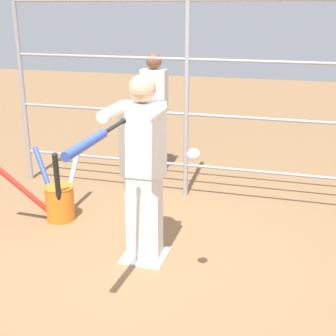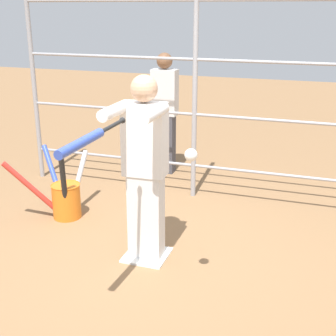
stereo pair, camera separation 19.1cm
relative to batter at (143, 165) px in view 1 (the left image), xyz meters
name	(u,v)px [view 1 (the left image)]	position (x,y,z in m)	size (l,w,h in m)	color
ground_plane	(145,256)	(0.00, -0.02, -0.93)	(24.00, 24.00, 0.00)	olive
home_plate	(145,256)	(0.00, -0.02, -0.92)	(0.40, 0.40, 0.02)	white
fence_backstop	(187,87)	(0.00, -1.62, 0.43)	(4.46, 0.06, 2.73)	#939399
batter	(143,165)	(0.00, 0.00, 0.00)	(0.44, 0.58, 1.72)	silver
baseball_bat_swinging	(91,141)	(0.03, 0.97, 0.48)	(0.10, 0.89, 0.09)	black
softball_in_flight	(194,155)	(-0.57, 0.51, 0.30)	(0.10, 0.10, 0.10)	white
bat_bucket	(58,199)	(1.20, -0.56, -0.69)	(0.73, 0.91, 0.85)	orange
bystander_behind_fence	(154,112)	(0.64, -2.36, -0.06)	(0.35, 0.22, 1.68)	#3F3F47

